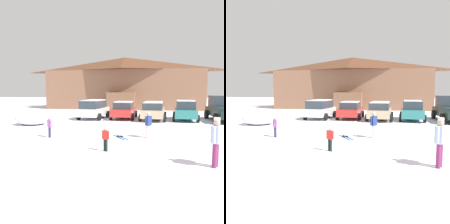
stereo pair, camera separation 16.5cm
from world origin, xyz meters
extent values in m
plane|color=white|center=(0.00, 0.00, 0.00)|extent=(160.00, 160.00, 0.00)
cube|color=brown|center=(-2.45, 27.25, 2.74)|extent=(22.00, 8.37, 5.48)
pyramid|color=#532E1B|center=(-2.45, 27.25, 6.55)|extent=(22.62, 8.99, 2.15)
cube|color=brown|center=(-2.35, 22.40, 1.20)|extent=(3.64, 1.88, 2.40)
cube|color=white|center=(-3.64, 13.61, 0.66)|extent=(2.18, 4.21, 0.67)
cube|color=#2D3842|center=(-3.64, 13.53, 1.34)|extent=(1.87, 3.22, 0.69)
cube|color=white|center=(-3.64, 13.53, 1.72)|extent=(1.75, 3.06, 0.06)
cylinder|color=black|center=(-4.49, 14.96, 0.32)|extent=(0.28, 0.66, 0.64)
cylinder|color=black|center=(-2.55, 14.78, 0.32)|extent=(0.28, 0.66, 0.64)
cylinder|color=black|center=(-4.72, 12.45, 0.32)|extent=(0.28, 0.66, 0.64)
cylinder|color=black|center=(-2.78, 12.27, 0.32)|extent=(0.28, 0.66, 0.64)
cube|color=red|center=(-0.87, 14.27, 0.64)|extent=(1.97, 4.45, 0.63)
cube|color=#2D3842|center=(-0.88, 14.06, 1.24)|extent=(1.68, 2.33, 0.58)
cube|color=white|center=(-0.88, 14.06, 1.56)|extent=(1.57, 2.22, 0.06)
cylinder|color=black|center=(-1.81, 15.67, 0.32)|extent=(0.24, 0.65, 0.64)
cylinder|color=black|center=(0.16, 15.60, 0.32)|extent=(0.24, 0.65, 0.64)
cylinder|color=black|center=(-1.90, 12.94, 0.32)|extent=(0.24, 0.65, 0.64)
cylinder|color=black|center=(0.07, 12.88, 0.32)|extent=(0.24, 0.65, 0.64)
cube|color=tan|center=(1.84, 13.63, 0.65)|extent=(2.16, 4.40, 0.66)
cube|color=#2D3842|center=(1.83, 13.55, 1.27)|extent=(1.86, 3.36, 0.56)
cube|color=white|center=(1.83, 13.55, 1.58)|extent=(1.74, 3.19, 0.06)
cylinder|color=black|center=(0.96, 15.03, 0.32)|extent=(0.27, 0.66, 0.64)
cylinder|color=black|center=(2.93, 14.88, 0.32)|extent=(0.27, 0.66, 0.64)
cylinder|color=black|center=(0.75, 12.39, 0.32)|extent=(0.27, 0.66, 0.64)
cylinder|color=black|center=(2.72, 12.24, 0.32)|extent=(0.27, 0.66, 0.64)
cube|color=teal|center=(4.60, 13.98, 0.66)|extent=(2.17, 4.31, 0.68)
cube|color=#2D3842|center=(4.58, 13.78, 1.35)|extent=(1.76, 2.31, 0.68)
cube|color=white|center=(4.58, 13.78, 1.72)|extent=(1.64, 2.19, 0.06)
cylinder|color=black|center=(3.79, 15.36, 0.32)|extent=(0.28, 0.66, 0.64)
cylinder|color=black|center=(5.68, 15.17, 0.32)|extent=(0.28, 0.66, 0.64)
cylinder|color=black|center=(3.53, 12.80, 0.32)|extent=(0.28, 0.66, 0.64)
cylinder|color=black|center=(5.42, 12.60, 0.32)|extent=(0.28, 0.66, 0.64)
cube|color=#2D3842|center=(7.76, 14.93, 1.62)|extent=(1.80, 1.68, 1.05)
cylinder|color=black|center=(6.71, 15.46, 0.40)|extent=(0.27, 0.80, 0.80)
cylinder|color=black|center=(6.68, 12.33, 0.40)|extent=(0.27, 0.80, 0.80)
cylinder|color=#762956|center=(3.88, 1.67, 0.41)|extent=(0.15, 0.15, 0.82)
cylinder|color=#762956|center=(3.78, 1.52, 0.41)|extent=(0.15, 0.15, 0.82)
cube|color=#A8BBD5|center=(3.83, 1.60, 1.11)|extent=(0.41, 0.47, 0.58)
cylinder|color=#A8BBD5|center=(3.96, 1.81, 1.12)|extent=(0.11, 0.11, 0.55)
cylinder|color=#A8BBD5|center=(3.70, 1.38, 1.12)|extent=(0.11, 0.11, 0.55)
sphere|color=tan|center=(3.83, 1.60, 1.50)|extent=(0.21, 0.21, 0.21)
cylinder|color=beige|center=(3.83, 1.60, 1.62)|extent=(0.20, 0.20, 0.10)
cylinder|color=silver|center=(1.59, 5.93, 0.35)|extent=(0.13, 0.13, 0.69)
cylinder|color=silver|center=(1.49, 5.82, 0.35)|extent=(0.13, 0.13, 0.69)
cube|color=navy|center=(1.54, 5.88, 0.94)|extent=(0.37, 0.39, 0.49)
cylinder|color=navy|center=(1.68, 6.04, 0.95)|extent=(0.09, 0.09, 0.46)
cylinder|color=navy|center=(1.40, 5.71, 0.95)|extent=(0.09, 0.09, 0.46)
sphere|color=tan|center=(1.54, 5.88, 1.27)|extent=(0.18, 0.18, 0.18)
cylinder|color=beige|center=(1.54, 5.88, 1.36)|extent=(0.17, 0.17, 0.08)
cylinder|color=#373358|center=(-3.83, 5.05, 0.29)|extent=(0.10, 0.10, 0.57)
cylinder|color=#373358|center=(-3.74, 4.96, 0.29)|extent=(0.10, 0.10, 0.57)
cube|color=#9857A3|center=(-3.79, 5.00, 0.77)|extent=(0.32, 0.32, 0.40)
cylinder|color=#9857A3|center=(-3.91, 5.13, 0.78)|extent=(0.08, 0.08, 0.38)
cylinder|color=#9857A3|center=(-3.66, 4.88, 0.78)|extent=(0.08, 0.08, 0.38)
sphere|color=tan|center=(-3.79, 5.00, 1.05)|extent=(0.15, 0.15, 0.15)
cylinder|color=beige|center=(-3.79, 5.00, 1.13)|extent=(0.14, 0.14, 0.07)
cylinder|color=black|center=(-0.22, 2.85, 0.26)|extent=(0.09, 0.09, 0.51)
cylinder|color=black|center=(-0.12, 2.79, 0.26)|extent=(0.09, 0.09, 0.51)
cube|color=red|center=(-0.17, 2.82, 0.70)|extent=(0.29, 0.25, 0.36)
cylinder|color=red|center=(-0.31, 2.90, 0.71)|extent=(0.07, 0.07, 0.35)
cylinder|color=red|center=(-0.03, 2.75, 0.71)|extent=(0.07, 0.07, 0.35)
sphere|color=tan|center=(-0.17, 2.82, 0.94)|extent=(0.13, 0.13, 0.13)
cylinder|color=beige|center=(-0.17, 2.82, 1.02)|extent=(0.13, 0.13, 0.06)
cube|color=blue|center=(0.12, 5.73, 0.01)|extent=(0.89, 1.31, 0.02)
cube|color=black|center=(0.09, 5.78, 0.05)|extent=(0.18, 0.21, 0.06)
cube|color=blue|center=(-0.05, 5.62, 0.01)|extent=(0.89, 1.31, 0.02)
cube|color=black|center=(-0.07, 5.67, 0.05)|extent=(0.18, 0.21, 0.06)
ellipsoid|color=white|center=(-7.23, 9.02, 0.45)|extent=(2.54, 2.03, 0.90)
camera|label=1|loc=(1.74, -5.99, 2.51)|focal=35.00mm
camera|label=2|loc=(1.90, -5.96, 2.51)|focal=35.00mm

